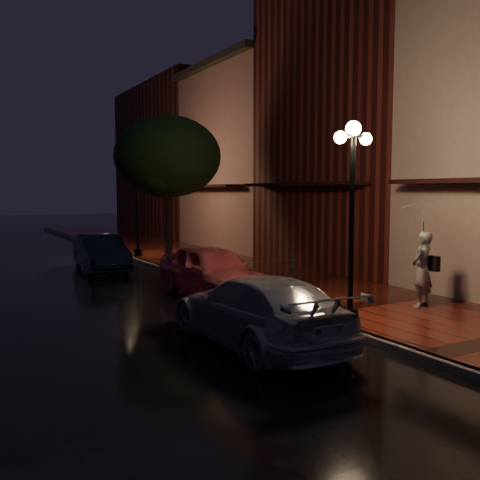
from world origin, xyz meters
TOP-DOWN VIEW (x-y plane):
  - ground at (0.00, 0.00)m, footprint 120.00×120.00m
  - sidewalk at (2.25, 0.00)m, footprint 4.50×60.00m
  - curb at (0.00, 0.00)m, footprint 0.25×60.00m
  - storefront_mid at (7.00, 2.00)m, footprint 5.00×8.00m
  - storefront_far at (7.00, 10.00)m, footprint 5.00×8.00m
  - storefront_extra at (7.00, 20.00)m, footprint 5.00×12.00m
  - streetlamp_near at (0.35, -5.00)m, footprint 0.96×0.36m
  - streetlamp_far at (0.35, 9.00)m, footprint 0.96×0.36m
  - street_tree at (0.61, 5.99)m, footprint 4.16×4.16m
  - pink_car at (-0.60, -0.21)m, footprint 1.90×4.39m
  - navy_car at (-2.06, 6.19)m, footprint 1.77×4.31m
  - silver_car at (-2.03, -5.02)m, footprint 1.96×4.73m
  - woman_with_umbrella at (2.97, -4.63)m, footprint 1.08×1.10m
  - parking_meter at (0.15, -3.13)m, footprint 0.11×0.09m

SIDE VIEW (x-z plane):
  - ground at x=0.00m, z-range 0.00..0.00m
  - sidewalk at x=2.25m, z-range 0.00..0.15m
  - curb at x=0.00m, z-range 0.00..0.15m
  - silver_car at x=-2.03m, z-range 0.00..1.37m
  - navy_car at x=-2.06m, z-range 0.00..1.39m
  - pink_car at x=-0.60m, z-range 0.00..1.47m
  - parking_meter at x=0.15m, z-range 0.27..1.45m
  - woman_with_umbrella at x=2.97m, z-range 0.57..3.18m
  - streetlamp_near at x=0.35m, z-range 0.45..4.76m
  - streetlamp_far at x=0.35m, z-range 0.45..4.76m
  - street_tree at x=0.61m, z-range 1.34..7.14m
  - storefront_far at x=7.00m, z-range 0.00..9.00m
  - storefront_extra at x=7.00m, z-range 0.00..10.00m
  - storefront_mid at x=7.00m, z-range 0.00..11.00m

